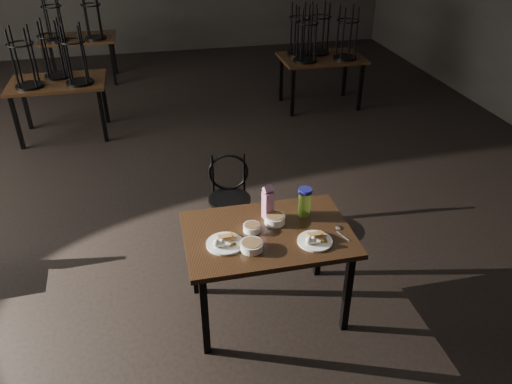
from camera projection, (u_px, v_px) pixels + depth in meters
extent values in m
plane|color=black|center=(158.00, 211.00, 5.17)|extent=(12.00, 12.00, 0.00)
cube|color=black|center=(268.00, 234.00, 3.59)|extent=(1.20, 0.80, 0.04)
cube|color=black|center=(205.00, 315.00, 3.42)|extent=(0.05, 0.05, 0.71)
cube|color=black|center=(347.00, 293.00, 3.61)|extent=(0.05, 0.05, 0.71)
cube|color=black|center=(194.00, 258.00, 3.95)|extent=(0.05, 0.05, 0.71)
cube|color=black|center=(319.00, 241.00, 4.15)|extent=(0.05, 0.05, 0.71)
cylinder|color=white|center=(225.00, 244.00, 3.45)|extent=(0.26, 0.26, 0.02)
cube|color=#AD743D|center=(224.00, 234.00, 3.46)|extent=(0.09, 0.09, 0.04)
cube|color=#AD743D|center=(229.00, 233.00, 3.46)|extent=(0.11, 0.11, 0.03)
ellipsoid|color=white|center=(217.00, 243.00, 3.39)|extent=(0.05, 0.05, 0.06)
ellipsoid|color=white|center=(222.00, 243.00, 3.40)|extent=(0.05, 0.05, 0.06)
cylinder|color=white|center=(315.00, 241.00, 3.48)|extent=(0.25, 0.25, 0.01)
cube|color=#AD743D|center=(314.00, 232.00, 3.48)|extent=(0.09, 0.09, 0.04)
cube|color=#AD743D|center=(318.00, 231.00, 3.49)|extent=(0.10, 0.10, 0.03)
ellipsoid|color=white|center=(309.00, 241.00, 3.42)|extent=(0.05, 0.05, 0.06)
ellipsoid|color=white|center=(313.00, 240.00, 3.42)|extent=(0.05, 0.05, 0.06)
cylinder|color=white|center=(252.00, 228.00, 3.58)|extent=(0.13, 0.13, 0.05)
cylinder|color=brown|center=(252.00, 226.00, 3.57)|extent=(0.11, 0.11, 0.01)
cylinder|color=white|center=(275.00, 219.00, 3.67)|extent=(0.15, 0.15, 0.06)
cylinder|color=brown|center=(275.00, 217.00, 3.66)|extent=(0.13, 0.13, 0.01)
cylinder|color=white|center=(252.00, 246.00, 3.40)|extent=(0.16, 0.16, 0.05)
cylinder|color=brown|center=(252.00, 244.00, 3.39)|extent=(0.14, 0.14, 0.01)
cube|color=#861864|center=(268.00, 205.00, 3.68)|extent=(0.08, 0.08, 0.22)
cube|color=#861864|center=(268.00, 190.00, 3.61)|extent=(0.08, 0.09, 0.07)
cylinder|color=#8AC73A|center=(304.00, 204.00, 3.72)|extent=(0.11, 0.11, 0.19)
cylinder|color=navy|center=(305.00, 191.00, 3.66)|extent=(0.12, 0.12, 0.03)
ellipsoid|color=silver|center=(338.00, 227.00, 3.62)|extent=(0.06, 0.07, 0.01)
cube|color=silver|center=(343.00, 236.00, 3.54)|extent=(0.06, 0.13, 0.00)
cylinder|color=black|center=(230.00, 200.00, 4.55)|extent=(0.39, 0.39, 0.03)
torus|color=black|center=(228.00, 172.00, 4.58)|extent=(0.37, 0.07, 0.37)
cylinder|color=black|center=(239.00, 211.00, 4.77)|extent=(0.03, 0.03, 0.43)
cylinder|color=black|center=(217.00, 214.00, 4.73)|extent=(0.03, 0.03, 0.43)
cylinder|color=black|center=(220.00, 227.00, 4.55)|extent=(0.03, 0.03, 0.43)
cylinder|color=black|center=(244.00, 224.00, 4.59)|extent=(0.03, 0.03, 0.43)
cube|color=black|center=(57.00, 83.00, 6.39)|extent=(1.20, 0.80, 0.04)
cube|color=black|center=(17.00, 123.00, 6.23)|extent=(0.05, 0.05, 0.71)
cube|color=black|center=(103.00, 116.00, 6.42)|extent=(0.05, 0.05, 0.71)
cube|color=black|center=(26.00, 104.00, 6.76)|extent=(0.05, 0.05, 0.71)
cube|color=black|center=(105.00, 99.00, 6.95)|extent=(0.05, 0.05, 0.71)
cylinder|color=black|center=(30.00, 86.00, 6.20)|extent=(0.34, 0.34, 0.03)
torus|color=black|center=(20.00, 45.00, 5.94)|extent=(0.32, 0.32, 0.02)
cylinder|color=black|center=(33.00, 54.00, 6.11)|extent=(0.03, 0.03, 0.70)
cylinder|color=black|center=(16.00, 55.00, 6.07)|extent=(0.03, 0.03, 0.70)
cylinder|color=black|center=(12.00, 59.00, 5.90)|extent=(0.03, 0.03, 0.70)
cylinder|color=black|center=(30.00, 58.00, 5.94)|extent=(0.03, 0.03, 0.70)
cylinder|color=black|center=(80.00, 82.00, 6.31)|extent=(0.34, 0.34, 0.03)
torus|color=black|center=(73.00, 42.00, 6.05)|extent=(0.32, 0.32, 0.02)
cylinder|color=black|center=(84.00, 51.00, 6.22)|extent=(0.03, 0.03, 0.70)
cylinder|color=black|center=(67.00, 52.00, 6.18)|extent=(0.03, 0.03, 0.70)
cylinder|color=black|center=(65.00, 56.00, 6.02)|extent=(0.03, 0.03, 0.70)
cylinder|color=black|center=(82.00, 55.00, 6.05)|extent=(0.03, 0.03, 0.70)
cylinder|color=black|center=(58.00, 76.00, 6.53)|extent=(0.34, 0.34, 0.03)
torus|color=black|center=(50.00, 37.00, 6.27)|extent=(0.32, 0.32, 0.02)
cylinder|color=black|center=(61.00, 45.00, 6.44)|extent=(0.03, 0.03, 0.70)
cylinder|color=black|center=(45.00, 46.00, 6.40)|extent=(0.03, 0.03, 0.70)
cylinder|color=black|center=(43.00, 50.00, 6.24)|extent=(0.03, 0.03, 0.70)
cylinder|color=black|center=(60.00, 49.00, 6.27)|extent=(0.03, 0.03, 0.70)
cube|color=black|center=(322.00, 58.00, 7.32)|extent=(1.20, 0.80, 0.04)
cube|color=black|center=(293.00, 93.00, 7.15)|extent=(0.05, 0.05, 0.71)
cube|color=black|center=(360.00, 87.00, 7.35)|extent=(0.05, 0.05, 0.71)
cube|color=black|center=(281.00, 78.00, 7.69)|extent=(0.05, 0.05, 0.71)
cube|color=black|center=(345.00, 74.00, 7.88)|extent=(0.05, 0.05, 0.71)
cylinder|color=black|center=(305.00, 60.00, 7.12)|extent=(0.34, 0.34, 0.03)
torus|color=black|center=(307.00, 24.00, 6.86)|extent=(0.32, 0.32, 0.02)
cylinder|color=black|center=(311.00, 32.00, 7.03)|extent=(0.03, 0.03, 0.70)
cylinder|color=black|center=(298.00, 33.00, 7.00)|extent=(0.03, 0.03, 0.70)
cylinder|color=black|center=(302.00, 36.00, 6.83)|extent=(0.03, 0.03, 0.70)
cylinder|color=black|center=(316.00, 35.00, 6.87)|extent=(0.03, 0.03, 0.70)
cylinder|color=black|center=(345.00, 57.00, 7.23)|extent=(0.34, 0.34, 0.03)
torus|color=black|center=(348.00, 22.00, 6.97)|extent=(0.32, 0.32, 0.02)
cylinder|color=black|center=(351.00, 30.00, 7.14)|extent=(0.03, 0.03, 0.70)
cylinder|color=black|center=(338.00, 30.00, 7.11)|extent=(0.03, 0.03, 0.70)
cylinder|color=black|center=(343.00, 34.00, 6.94)|extent=(0.03, 0.03, 0.70)
cylinder|color=black|center=(356.00, 33.00, 6.98)|extent=(0.03, 0.03, 0.70)
cylinder|color=black|center=(318.00, 52.00, 7.45)|extent=(0.34, 0.34, 0.03)
torus|color=black|center=(320.00, 18.00, 7.19)|extent=(0.32, 0.32, 0.02)
cylinder|color=black|center=(324.00, 25.00, 7.36)|extent=(0.03, 0.03, 0.70)
cylinder|color=black|center=(311.00, 26.00, 7.33)|extent=(0.03, 0.03, 0.70)
cylinder|color=black|center=(315.00, 29.00, 7.16)|extent=(0.03, 0.03, 0.70)
cylinder|color=black|center=(328.00, 29.00, 7.20)|extent=(0.03, 0.03, 0.70)
cylinder|color=black|center=(299.00, 54.00, 7.40)|extent=(0.34, 0.34, 0.03)
torus|color=black|center=(300.00, 19.00, 7.14)|extent=(0.32, 0.32, 0.02)
cylinder|color=black|center=(304.00, 26.00, 7.31)|extent=(0.03, 0.03, 0.70)
cylinder|color=black|center=(291.00, 27.00, 7.27)|extent=(0.03, 0.03, 0.70)
cylinder|color=black|center=(295.00, 30.00, 7.11)|extent=(0.03, 0.03, 0.70)
cylinder|color=black|center=(308.00, 30.00, 7.14)|extent=(0.03, 0.03, 0.70)
cube|color=black|center=(78.00, 38.00, 8.28)|extent=(1.20, 0.80, 0.04)
cube|color=black|center=(47.00, 68.00, 8.11)|extent=(0.05, 0.05, 0.71)
cube|color=black|center=(113.00, 64.00, 8.31)|extent=(0.05, 0.05, 0.71)
cube|color=black|center=(52.00, 57.00, 8.65)|extent=(0.05, 0.05, 0.71)
cube|color=black|center=(114.00, 54.00, 8.84)|extent=(0.05, 0.05, 0.71)
cylinder|color=black|center=(58.00, 40.00, 8.08)|extent=(0.34, 0.34, 0.03)
torus|color=black|center=(51.00, 7.00, 7.82)|extent=(0.32, 0.32, 0.02)
cylinder|color=black|center=(60.00, 15.00, 7.99)|extent=(0.03, 0.03, 0.70)
cylinder|color=black|center=(47.00, 15.00, 7.96)|extent=(0.03, 0.03, 0.70)
cylinder|color=black|center=(45.00, 18.00, 7.79)|extent=(0.03, 0.03, 0.70)
cylinder|color=black|center=(59.00, 17.00, 7.83)|extent=(0.03, 0.03, 0.70)
cylinder|color=black|center=(96.00, 38.00, 8.19)|extent=(0.34, 0.34, 0.03)
torus|color=black|center=(91.00, 6.00, 7.93)|extent=(0.32, 0.32, 0.02)
cylinder|color=black|center=(99.00, 13.00, 8.10)|extent=(0.03, 0.03, 0.70)
cylinder|color=black|center=(86.00, 13.00, 8.07)|extent=(0.03, 0.03, 0.70)
cylinder|color=black|center=(85.00, 16.00, 7.90)|extent=(0.03, 0.03, 0.70)
cylinder|color=black|center=(98.00, 16.00, 7.94)|extent=(0.03, 0.03, 0.70)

